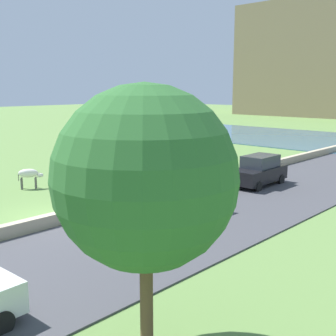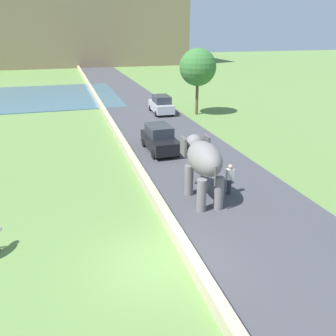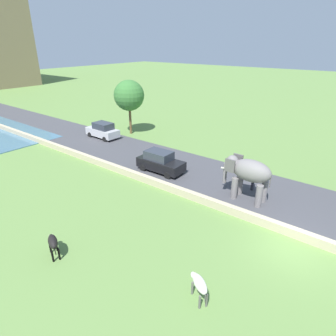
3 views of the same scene
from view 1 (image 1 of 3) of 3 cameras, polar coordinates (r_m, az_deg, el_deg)
name	(u,v)px [view 1 (image 1 of 3)]	position (r m, az deg, el deg)	size (l,w,h in m)	color
ground_plane	(51,217)	(19.87, -15.28, -6.32)	(220.00, 220.00, 0.00)	#608442
barrier_wall	(278,163)	(32.10, 14.44, 0.62)	(0.40, 110.00, 0.55)	tan
lake	(239,133)	(54.84, 9.44, 4.61)	(36.00, 18.00, 0.08)	#426B84
elephant	(171,169)	(19.34, 0.39, -0.19)	(1.45, 3.47, 2.99)	slate
person_beside_elephant	(199,200)	(18.70, 4.11, -4.25)	(0.36, 0.22, 1.63)	#33333D
car_black	(259,171)	(25.51, 12.00, -0.37)	(1.86, 4.03, 1.80)	black
cow_black	(106,156)	(31.30, -8.29, 1.65)	(0.86, 1.40, 1.15)	black
cow_white	(29,174)	(25.53, -18.01, -0.80)	(1.05, 1.34, 1.15)	silver
cow_brown	(111,148)	(35.48, -7.55, 2.72)	(1.15, 1.27, 1.15)	brown
tree_near	(145,178)	(8.58, -3.05, -1.33)	(3.77, 3.77, 5.79)	brown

